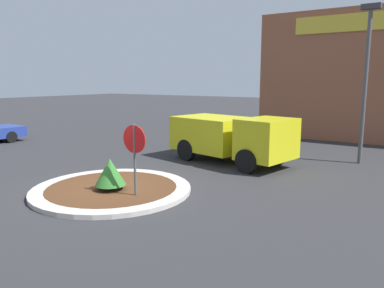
# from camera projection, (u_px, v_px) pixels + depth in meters

# --- Properties ---
(ground_plane) EXTENTS (120.00, 120.00, 0.00)m
(ground_plane) POSITION_uv_depth(u_px,v_px,m) (112.00, 191.00, 11.38)
(ground_plane) COLOR #2D2D30
(traffic_island) EXTENTS (4.79, 4.79, 0.13)m
(traffic_island) POSITION_uv_depth(u_px,v_px,m) (112.00, 189.00, 11.37)
(traffic_island) COLOR #BCB7AD
(traffic_island) RESTS_ON ground_plane
(stop_sign) EXTENTS (0.79, 0.07, 2.15)m
(stop_sign) POSITION_uv_depth(u_px,v_px,m) (134.00, 148.00, 10.33)
(stop_sign) COLOR #4C4C51
(stop_sign) RESTS_ON ground_plane
(island_shrub) EXTENTS (0.91, 0.91, 0.93)m
(island_shrub) POSITION_uv_depth(u_px,v_px,m) (110.00, 172.00, 11.01)
(island_shrub) COLOR brown
(island_shrub) RESTS_ON traffic_island
(utility_truck) EXTENTS (5.38, 3.17, 1.92)m
(utility_truck) POSITION_uv_depth(u_px,v_px,m) (230.00, 136.00, 15.23)
(utility_truck) COLOR gold
(utility_truck) RESTS_ON ground_plane
(light_pole) EXTENTS (0.70, 0.30, 6.20)m
(light_pole) POSITION_uv_depth(u_px,v_px,m) (366.00, 72.00, 14.60)
(light_pole) COLOR #4C4C51
(light_pole) RESTS_ON ground_plane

